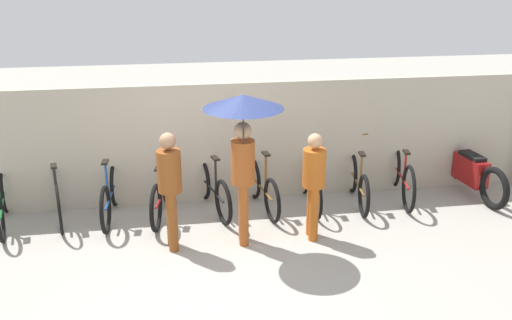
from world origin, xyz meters
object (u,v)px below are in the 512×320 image
object	(u,v)px
motorcycle	(470,172)
parked_bicycle_6	(310,183)
parked_bicycle_2	(110,195)
parked_bicycle_8	(401,175)
parked_bicycle_3	(162,193)
pedestrian_center	(243,128)
pedestrian_trailing	(314,179)
parked_bicycle_0	(2,203)
parked_bicycle_4	(212,189)
parked_bicycle_5	(262,188)
pedestrian_leading	(170,182)
parked_bicycle_7	(358,183)
parked_bicycle_1	(57,196)

from	to	relation	value
motorcycle	parked_bicycle_6	bearing A→B (deg)	84.60
parked_bicycle_2	parked_bicycle_8	bearing A→B (deg)	-85.93
parked_bicycle_3	parked_bicycle_6	bearing A→B (deg)	-78.49
pedestrian_center	pedestrian_trailing	distance (m)	1.28
parked_bicycle_6	motorcycle	world-z (taller)	parked_bicycle_6
parked_bicycle_0	pedestrian_center	xyz separation A→B (m)	(3.45, -1.17, 1.34)
motorcycle	parked_bicycle_4	bearing A→B (deg)	84.03
pedestrian_trailing	parked_bicycle_5	bearing A→B (deg)	-60.57
parked_bicycle_5	pedestrian_leading	distance (m)	1.89
motorcycle	parked_bicycle_2	bearing A→B (deg)	84.31
parked_bicycle_0	parked_bicycle_4	size ratio (longest dim) A/B	1.02
motorcycle	parked_bicycle_8	bearing A→B (deg)	83.24
parked_bicycle_6	parked_bicycle_8	size ratio (longest dim) A/B	0.93
parked_bicycle_8	parked_bicycle_3	bearing A→B (deg)	101.83
parked_bicycle_2	parked_bicycle_3	world-z (taller)	parked_bicycle_2
motorcycle	parked_bicycle_0	bearing A→B (deg)	84.43
parked_bicycle_7	motorcycle	bearing A→B (deg)	-79.80
pedestrian_center	parked_bicycle_8	bearing A→B (deg)	-151.67
parked_bicycle_7	parked_bicycle_8	world-z (taller)	parked_bicycle_8
parked_bicycle_5	pedestrian_leading	xyz separation A→B (m)	(-1.43, -1.08, 0.61)
parked_bicycle_6	pedestrian_trailing	xyz separation A→B (m)	(-0.24, -1.11, 0.52)
parked_bicycle_3	motorcycle	bearing A→B (deg)	-78.81
parked_bicycle_6	parked_bicycle_8	world-z (taller)	parked_bicycle_6
parked_bicycle_7	pedestrian_center	distance (m)	2.67
parked_bicycle_1	pedestrian_trailing	bearing A→B (deg)	-119.53
parked_bicycle_1	motorcycle	size ratio (longest dim) A/B	0.85
parked_bicycle_8	pedestrian_center	distance (m)	3.32
parked_bicycle_5	parked_bicycle_6	world-z (taller)	parked_bicycle_6
parked_bicycle_6	parked_bicycle_3	bearing A→B (deg)	93.64
parked_bicycle_7	motorcycle	xyz separation A→B (m)	(1.99, 0.09, 0.04)
parked_bicycle_5	pedestrian_center	xyz separation A→B (m)	(-0.45, -1.16, 1.34)
motorcycle	pedestrian_trailing	bearing A→B (deg)	104.77
parked_bicycle_2	parked_bicycle_1	bearing A→B (deg)	90.45
parked_bicycle_0	parked_bicycle_6	distance (m)	4.68
parked_bicycle_2	parked_bicycle_4	bearing A→B (deg)	-85.43
parked_bicycle_6	pedestrian_leading	xyz separation A→B (m)	(-2.21, -1.12, 0.60)
parked_bicycle_3	parked_bicycle_8	size ratio (longest dim) A/B	0.93
parked_bicycle_2	parked_bicycle_8	distance (m)	4.68
parked_bicycle_5	pedestrian_leading	size ratio (longest dim) A/B	0.99
parked_bicycle_8	pedestrian_trailing	xyz separation A→B (m)	(-1.80, -1.16, 0.51)
parked_bicycle_4	parked_bicycle_5	size ratio (longest dim) A/B	1.03
motorcycle	parked_bicycle_5	bearing A→B (deg)	85.13
parked_bicycle_1	pedestrian_trailing	distance (m)	3.87
parked_bicycle_0	pedestrian_center	world-z (taller)	pedestrian_center
pedestrian_leading	motorcycle	size ratio (longest dim) A/B	0.85
parked_bicycle_3	pedestrian_trailing	world-z (taller)	pedestrian_trailing
parked_bicycle_4	motorcycle	bearing A→B (deg)	-103.16
parked_bicycle_6	motorcycle	xyz separation A→B (m)	(2.77, 0.03, 0.02)
parked_bicycle_6	motorcycle	distance (m)	2.77
parked_bicycle_2	parked_bicycle_7	distance (m)	3.90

